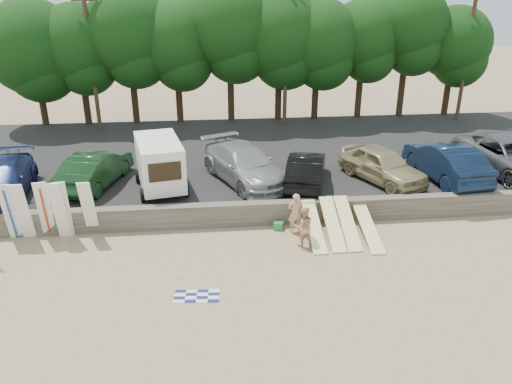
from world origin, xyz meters
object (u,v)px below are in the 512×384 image
(car_1, at_px, (95,169))
(beachgoer_a, at_px, (295,213))
(car_6, at_px, (510,157))
(car_5, at_px, (446,161))
(car_2, at_px, (245,164))
(beachgoer_b, at_px, (303,227))
(cooler, at_px, (278,226))
(box_trailer, at_px, (160,162))
(car_0, at_px, (3,180))
(car_4, at_px, (382,165))
(car_3, at_px, (306,169))

(car_1, relative_size, beachgoer_a, 2.84)
(car_1, distance_m, car_6, 20.12)
(car_5, bearing_deg, car_2, -9.42)
(beachgoer_b, bearing_deg, car_5, -151.09)
(cooler, bearing_deg, car_6, 37.10)
(box_trailer, distance_m, car_0, 6.90)
(box_trailer, bearing_deg, beachgoer_b, -50.70)
(car_4, relative_size, car_5, 0.89)
(car_0, relative_size, beachgoer_b, 3.29)
(car_2, distance_m, car_6, 13.14)
(car_2, xyz_separation_m, car_4, (6.53, -0.63, -0.03))
(box_trailer, height_order, car_3, box_trailer)
(car_0, relative_size, car_4, 1.13)
(beachgoer_b, bearing_deg, car_6, -157.93)
(car_1, relative_size, car_6, 0.77)
(car_0, relative_size, car_1, 1.11)
(car_1, bearing_deg, beachgoer_b, 163.97)
(car_2, bearing_deg, cooler, -97.54)
(car_1, bearing_deg, car_2, -165.94)
(car_2, height_order, car_6, car_6)
(car_1, relative_size, car_4, 1.02)
(box_trailer, distance_m, car_1, 3.20)
(car_5, bearing_deg, car_1, -8.48)
(car_3, relative_size, car_4, 0.97)
(car_3, distance_m, car_6, 10.32)
(cooler, bearing_deg, car_3, 81.52)
(car_5, bearing_deg, car_4, -6.04)
(car_1, xyz_separation_m, car_2, (6.97, -0.20, 0.03))
(car_5, bearing_deg, beachgoer_b, 25.07)
(car_3, height_order, cooler, car_3)
(beachgoer_b, relative_size, cooler, 4.31)
(car_2, bearing_deg, car_4, -29.10)
(car_6, height_order, beachgoer_b, car_6)
(car_2, relative_size, cooler, 15.21)
(car_2, height_order, car_4, car_2)
(car_4, bearing_deg, car_5, -25.23)
(car_2, xyz_separation_m, beachgoer_a, (1.75, -4.10, -0.68))
(car_6, relative_size, beachgoer_b, 3.86)
(car_0, distance_m, car_5, 20.46)
(car_1, distance_m, car_2, 6.98)
(car_0, height_order, cooler, car_0)
(car_2, bearing_deg, car_6, -24.92)
(box_trailer, height_order, cooler, box_trailer)
(car_4, distance_m, car_5, 3.14)
(car_4, height_order, beachgoer_a, car_4)
(cooler, bearing_deg, beachgoer_b, -41.20)
(box_trailer, xyz_separation_m, beachgoer_b, (5.78, -4.67, -1.19))
(car_4, xyz_separation_m, car_6, (6.61, 0.33, 0.07))
(box_trailer, xyz_separation_m, car_5, (13.58, -0.06, -0.42))
(car_1, distance_m, cooler, 9.12)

